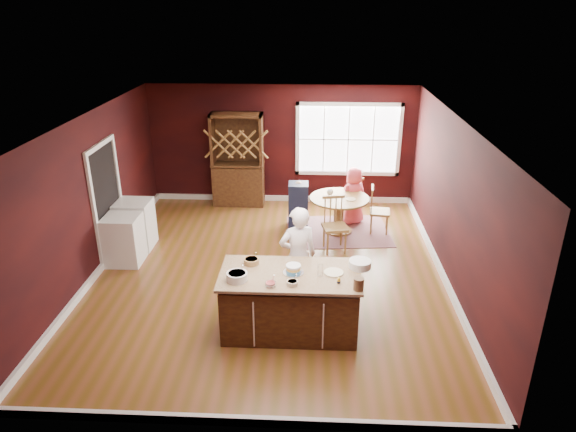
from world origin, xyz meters
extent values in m
plane|color=brown|center=(0.00, 0.00, 0.00)|extent=(7.00, 7.00, 0.00)
plane|color=white|center=(0.00, 0.00, 2.70)|extent=(7.00, 7.00, 0.00)
plane|color=black|center=(0.00, 3.50, 1.35)|extent=(6.00, 0.00, 6.00)
plane|color=black|center=(0.00, -3.50, 1.35)|extent=(6.00, 0.00, 6.00)
plane|color=black|center=(-3.00, 0.00, 1.35)|extent=(0.00, 7.00, 7.00)
plane|color=black|center=(3.00, 0.00, 1.35)|extent=(0.00, 7.00, 7.00)
cube|color=black|center=(0.42, -1.63, 0.41)|extent=(1.87, 0.94, 0.83)
cube|color=tan|center=(0.42, -1.63, 0.90)|extent=(1.95, 1.02, 0.04)
cylinder|color=brown|center=(1.26, 1.79, 0.02)|extent=(0.56, 0.56, 0.04)
cylinder|color=brown|center=(1.26, 1.79, 0.35)|extent=(0.20, 0.20, 0.67)
cylinder|color=brown|center=(1.26, 1.79, 0.73)|extent=(1.19, 1.19, 0.04)
imported|color=white|center=(0.51, -0.91, 0.81)|extent=(0.68, 0.54, 1.62)
cylinder|color=silver|center=(-0.28, -1.84, 0.98)|extent=(0.29, 0.29, 0.11)
cylinder|color=#98633C|center=(-0.14, -1.38, 0.96)|extent=(0.22, 0.22, 0.08)
cylinder|color=white|center=(0.18, -1.98, 0.95)|extent=(0.16, 0.16, 0.06)
cylinder|color=beige|center=(0.47, -1.93, 0.95)|extent=(0.15, 0.15, 0.06)
cylinder|color=white|center=(0.84, -1.67, 1.00)|extent=(0.08, 0.08, 0.17)
cylinder|color=#F7E7A2|center=(1.03, -1.59, 0.93)|extent=(0.27, 0.27, 0.02)
cylinder|color=silver|center=(1.40, -1.41, 0.97)|extent=(0.32, 0.32, 0.11)
cylinder|color=#493B24|center=(1.33, -2.01, 1.00)|extent=(0.14, 0.14, 0.17)
cube|color=brown|center=(1.26, 1.79, 0.01)|extent=(2.19, 1.77, 0.01)
imported|color=#DD4453|center=(1.58, 2.26, 0.61)|extent=(0.71, 0.65, 1.22)
cylinder|color=beige|center=(1.48, 1.68, 0.76)|extent=(0.20, 0.20, 0.02)
imported|color=silver|center=(1.07, 1.93, 0.80)|extent=(0.16, 0.16, 0.10)
cube|color=black|center=(-0.98, 3.22, 1.06)|extent=(1.15, 0.48, 2.11)
cube|color=white|center=(-2.64, 0.28, 0.45)|extent=(0.61, 0.59, 0.89)
cube|color=white|center=(-2.64, 0.92, 0.46)|extent=(0.64, 0.61, 0.92)
camera|label=1|loc=(0.70, -7.83, 4.43)|focal=32.00mm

